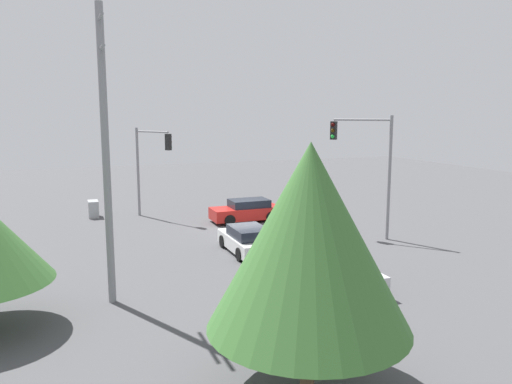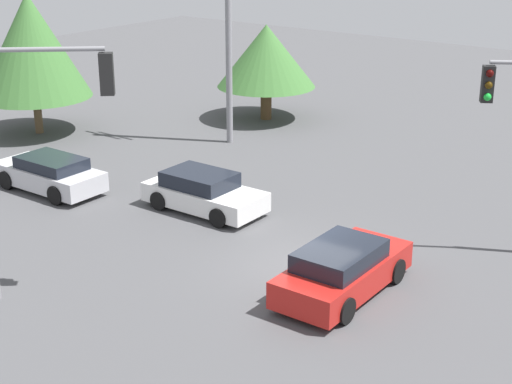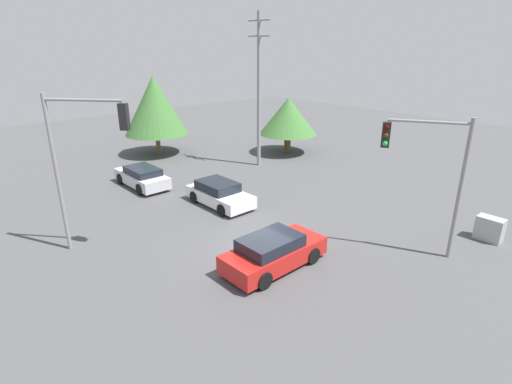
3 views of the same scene
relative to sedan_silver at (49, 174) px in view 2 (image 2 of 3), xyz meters
The scene contains 8 objects.
ground_plane 11.31m from the sedan_silver, behind, with size 80.00×80.00×0.00m, color #4C4C4F.
sedan_silver is the anchor object (origin of this frame).
sedan_red 12.95m from the sedan_silver, behind, with size 2.02×4.57×1.45m.
sedan_white 6.17m from the sedan_silver, 162.71° to the right, with size 4.30×2.01×1.36m.
traffic_signal_main 9.52m from the sedan_silver, 139.27° to the left, with size 2.82×2.48×6.94m.
utility_pole_tall 10.40m from the sedan_silver, 99.17° to the right, with size 2.20×0.28×10.88m.
tree_behind 8.94m from the sedan_silver, 36.32° to the right, with size 5.14×5.14×6.40m.
tree_corner 13.47m from the sedan_silver, 91.63° to the right, with size 4.81×4.81×4.65m.
Camera 2 is at (-11.11, 17.50, 9.98)m, focal length 55.00 mm.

